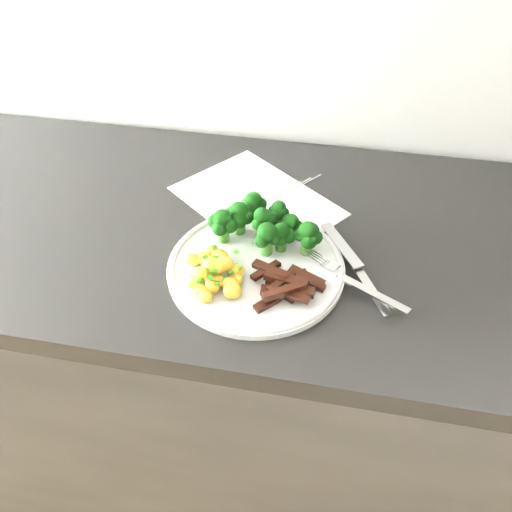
% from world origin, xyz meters
% --- Properties ---
extents(counter, '(2.39, 0.60, 0.89)m').
position_xyz_m(counter, '(-0.11, 1.67, 0.45)').
color(counter, black).
rests_on(counter, ground).
extents(recipe_paper, '(0.35, 0.34, 0.00)m').
position_xyz_m(recipe_paper, '(-0.16, 1.76, 0.90)').
color(recipe_paper, white).
rests_on(recipe_paper, counter).
extents(plate, '(0.28, 0.28, 0.02)m').
position_xyz_m(plate, '(-0.13, 1.58, 0.90)').
color(plate, white).
rests_on(plate, counter).
extents(broccoli, '(0.19, 0.11, 0.07)m').
position_xyz_m(broccoli, '(-0.12, 1.64, 0.94)').
color(broccoli, '#326F20').
rests_on(broccoli, plate).
extents(potatoes, '(0.10, 0.12, 0.04)m').
position_xyz_m(potatoes, '(-0.18, 1.54, 0.92)').
color(potatoes, gold).
rests_on(potatoes, plate).
extents(beef_strips, '(0.12, 0.10, 0.03)m').
position_xyz_m(beef_strips, '(-0.07, 1.54, 0.91)').
color(beef_strips, black).
rests_on(beef_strips, plate).
extents(fork, '(0.16, 0.12, 0.02)m').
position_xyz_m(fork, '(0.03, 1.56, 0.91)').
color(fork, '#BBBBBF').
rests_on(fork, plate).
extents(knife, '(0.12, 0.19, 0.02)m').
position_xyz_m(knife, '(0.04, 1.58, 0.90)').
color(knife, '#BBBBBF').
rests_on(knife, plate).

